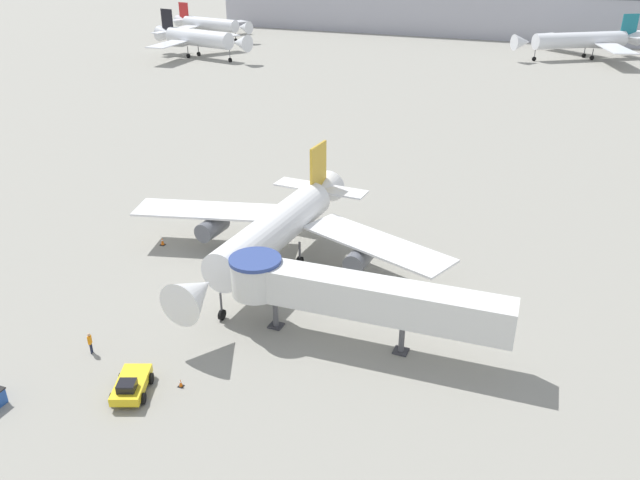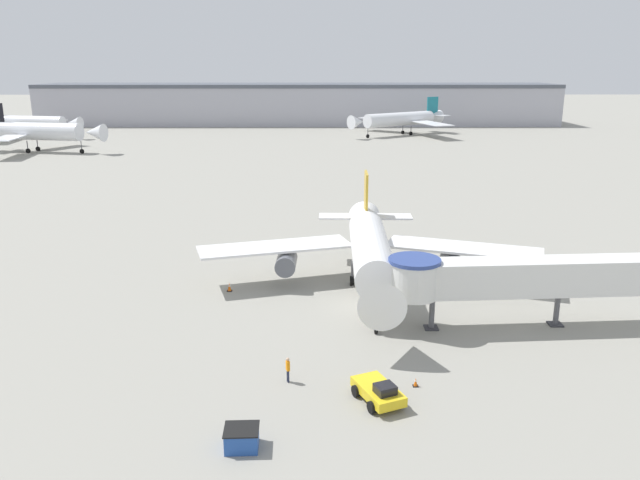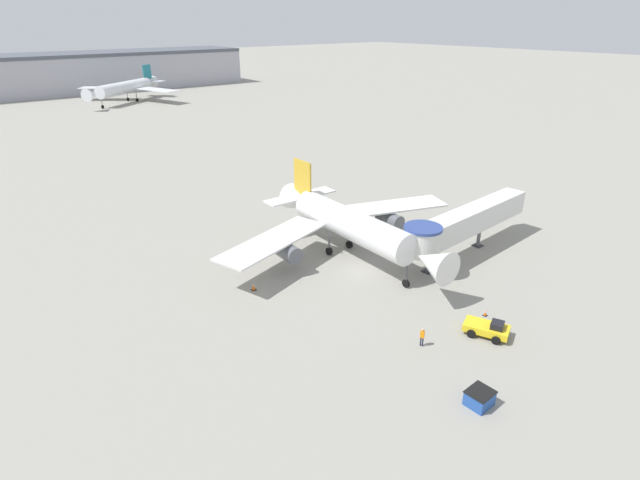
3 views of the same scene
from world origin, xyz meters
The scene contains 9 objects.
ground_plane centered at (0.00, 0.00, 0.00)m, with size 800.00×800.00×0.00m, color gray.
main_airplane centered at (1.09, 3.95, 4.08)m, with size 33.14×26.83×9.64m.
jet_bridge centered at (11.15, -4.45, 4.23)m, with size 21.82×4.59×5.91m.
pushback_tug_yellow centered at (0.01, -16.11, 0.73)m, with size 3.34×4.33×1.57m.
service_container_blue centered at (-8.02, -20.91, 0.60)m, with size 1.98×1.77×1.20m.
traffic_cone_near_nose centered at (2.64, -14.15, 0.29)m, with size 0.37×0.37×0.61m.
traffic_cone_port_wing centered at (-12.01, 3.88, 0.39)m, with size 0.50×0.50×0.81m.
ground_crew_marshaller centered at (-5.79, -13.52, 1.02)m, with size 0.30×0.39×1.77m.
background_jet_teal_tail centered at (21.71, 137.32, 4.77)m, with size 32.31×32.28×10.90m.
Camera 3 is at (-34.96, -35.88, 26.06)m, focal length 28.00 mm.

